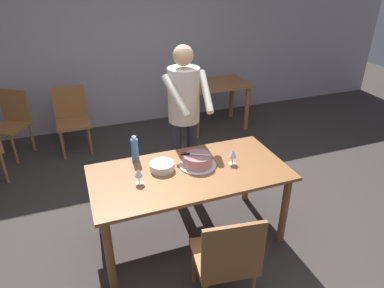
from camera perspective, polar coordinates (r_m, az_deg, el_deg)
The scene contains 14 objects.
ground_plane at distance 3.50m, azimuth -0.33°, elevation -15.05°, with size 14.00×14.00×0.00m, color #383330.
back_wall at distance 5.59m, azimuth -11.47°, elevation 16.55°, with size 10.00×0.12×2.70m, color #ADA8B2.
main_dining_table at distance 3.10m, azimuth -0.36°, elevation -6.22°, with size 1.75×0.87×0.75m.
cake_on_platter at distance 3.10m, azimuth 0.97°, elevation -2.82°, with size 0.34×0.34×0.11m.
cake_knife at distance 3.07m, azimuth -0.36°, elevation -1.71°, with size 0.25×0.14×0.02m.
plate_stack at distance 3.06m, azimuth -5.01°, elevation -3.73°, with size 0.22×0.22×0.07m.
wine_glass_near at distance 3.13m, azimuth 6.80°, elevation -1.66°, with size 0.08×0.08×0.14m.
wine_glass_far at distance 2.86m, azimuth -8.90°, elevation -4.78°, with size 0.08×0.08×0.14m.
water_bottle at distance 3.20m, azimuth -9.52°, elevation -0.92°, with size 0.07×0.07×0.25m.
person_cutting_cake at distance 3.49m, azimuth -1.31°, elevation 5.79°, with size 0.47×0.56×1.72m.
chair_near_side at distance 2.62m, azimuth 5.75°, elevation -18.37°, with size 0.50×0.50×0.90m.
background_table at distance 5.50m, azimuth 4.01°, elevation 8.49°, with size 1.00×0.70×0.74m.
background_chair_1 at distance 5.07m, azimuth -19.36°, elevation 4.23°, with size 0.44×0.44×0.90m.
background_chair_2 at distance 5.28m, azimuth -27.92°, elevation 3.39°, with size 0.61×0.61×0.90m.
Camera 1 is at (-0.88, -2.42, 2.37)m, focal length 31.99 mm.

